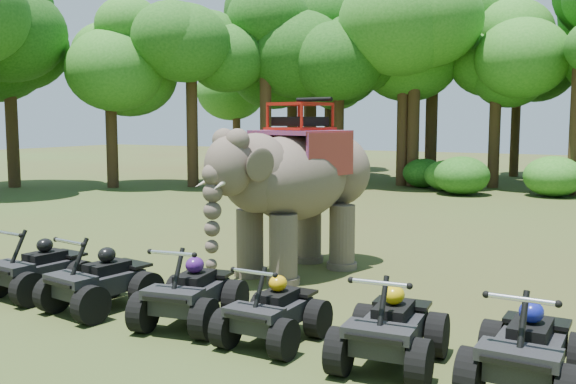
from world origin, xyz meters
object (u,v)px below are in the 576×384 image
atv_1 (100,272)px  atv_2 (191,284)px  elephant (297,186)px  atv_5 (528,338)px  atv_0 (38,261)px  atv_4 (391,318)px  atv_3 (273,302)px

atv_1 → atv_2: 1.88m
elephant → atv_5: (5.31, -4.17, -1.20)m
atv_0 → atv_4: (7.02, -0.21, 0.00)m
atv_3 → atv_0: bearing=179.2°
atv_0 → atv_5: (8.77, -0.23, 0.02)m
elephant → atv_4: 5.59m
atv_3 → atv_5: size_ratio=0.90×
atv_5 → atv_2: bearing=179.7°
atv_2 → atv_5: atv_5 is taller
elephant → atv_0: elephant is taller
elephant → atv_4: (3.56, -4.14, -1.22)m
atv_4 → elephant: bearing=126.2°
elephant → atv_2: (0.13, -3.99, -1.21)m
atv_3 → atv_4: (1.84, -0.04, 0.05)m
atv_2 → atv_3: (1.59, -0.10, -0.06)m
atv_3 → atv_5: (3.59, -0.07, 0.07)m
atv_3 → atv_5: bearing=-0.1°
atv_1 → atv_3: (3.46, -0.00, -0.06)m
atv_1 → atv_5: atv_5 is taller
atv_0 → atv_3: (5.19, -0.16, -0.05)m
atv_1 → atv_2: size_ratio=1.00×
atv_0 → atv_4: atv_4 is taller
elephant → atv_3: size_ratio=2.72×
elephant → atv_1: elephant is taller
atv_0 → atv_4: size_ratio=0.99×
elephant → atv_3: 4.62m
atv_4 → atv_5: size_ratio=0.98×
atv_1 → atv_3: bearing=8.6°
atv_2 → atv_3: size_ratio=1.09×
elephant → atv_2: 4.17m
atv_0 → atv_1: 1.73m
atv_0 → atv_1: (1.72, -0.16, 0.01)m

